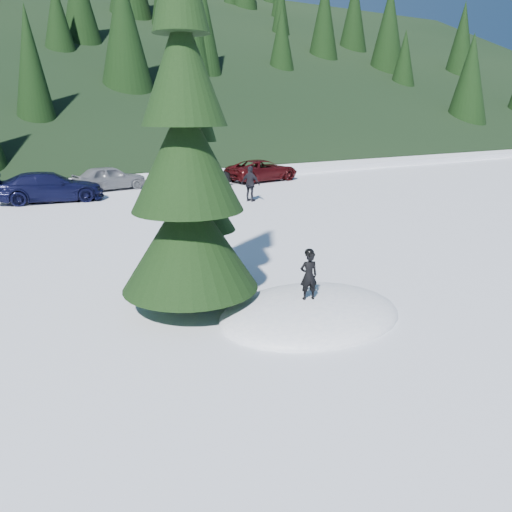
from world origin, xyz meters
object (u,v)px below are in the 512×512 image
adult_2 (209,186)px  car_3 (50,187)px  spruce_tall (187,170)px  spruce_short (202,209)px  adult_1 (251,184)px  car_4 (110,178)px  child_skier (309,276)px  car_5 (197,176)px  car_6 (262,170)px  adult_0 (221,193)px

adult_2 → car_3: adult_2 is taller
spruce_tall → spruce_short: spruce_tall is taller
spruce_tall → spruce_short: size_ratio=1.60×
adult_1 → car_4: bearing=5.0°
spruce_tall → car_4: spruce_tall is taller
adult_1 → child_skier: bearing=125.2°
car_5 → spruce_short: bearing=140.6°
adult_2 → car_6: size_ratio=0.33×
car_4 → car_6: size_ratio=0.84×
car_3 → adult_1: bearing=-112.2°
spruce_tall → adult_1: 15.02m
car_6 → car_5: bearing=90.6°
adult_2 → car_5: (1.50, 4.76, -0.13)m
adult_1 → car_6: adult_1 is taller
adult_1 → adult_2: size_ratio=1.08×
adult_2 → car_6: adult_2 is taller
car_6 → car_3: bearing=87.7°
spruce_short → adult_1: size_ratio=2.91×
child_skier → adult_0: (4.44, 12.96, -0.28)m
car_4 → adult_0: bearing=-169.0°
spruce_short → car_3: bearing=94.6°
spruce_tall → car_6: 22.95m
adult_1 → adult_2: adult_1 is taller
adult_0 → adult_2: bearing=-85.4°
car_3 → car_6: (13.69, 1.08, -0.06)m
adult_0 → car_5: adult_0 is taller
spruce_tall → car_6: (13.42, 18.44, -2.61)m
spruce_short → adult_2: 13.03m
spruce_tall → adult_1: bearing=54.0°
adult_1 → car_6: 7.97m
adult_0 → adult_1: (2.22, 0.96, 0.16)m
adult_1 → car_4: size_ratio=0.43×
car_5 → car_6: (5.14, 0.67, -0.01)m
car_3 → car_4: bearing=-49.0°
spruce_short → car_3: (-1.27, 15.96, -1.33)m
adult_2 → spruce_tall: bearing=36.2°
spruce_tall → car_4: bearing=80.0°
adult_2 → car_6: (6.64, 5.43, -0.14)m
car_5 → car_6: bearing=-98.0°
spruce_tall → car_5: size_ratio=1.96×
car_3 → car_6: 13.73m
adult_0 → car_4: (-3.02, 8.69, -0.03)m
spruce_tall → adult_1: spruce_tall is taller
spruce_short → adult_2: spruce_short is taller
car_5 → adult_0: bearing=149.6°
adult_1 → adult_2: 2.18m
spruce_short → adult_2: bearing=63.5°
adult_0 → car_6: (6.93, 7.39, -0.05)m
child_skier → adult_1: (6.67, 13.92, -0.12)m
spruce_tall → adult_2: 14.88m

